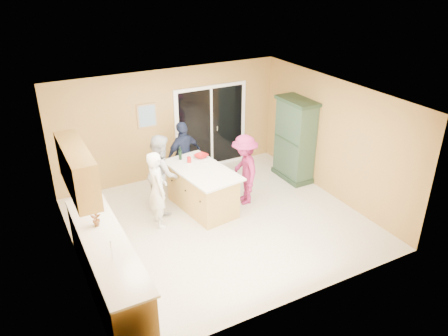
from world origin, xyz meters
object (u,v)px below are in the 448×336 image
woman_white (157,189)px  woman_grey (162,173)px  woman_navy (184,155)px  green_hutch (295,141)px  woman_magenta (245,170)px  kitchen_island (202,190)px

woman_white → woman_grey: woman_grey is taller
woman_navy → green_hutch: bearing=147.4°
woman_grey → woman_magenta: bearing=-98.3°
woman_grey → woman_navy: bearing=-38.6°
kitchen_island → woman_grey: bearing=143.9°
woman_grey → woman_navy: size_ratio=1.04×
green_hutch → woman_white: green_hutch is taller
green_hutch → woman_white: bearing=-172.9°
woman_white → woman_grey: (0.30, 0.55, 0.04)m
green_hutch → woman_magenta: bearing=-164.2°
woman_grey → woman_navy: (0.78, 0.66, -0.03)m
woman_navy → woman_magenta: 1.51m
woman_white → woman_magenta: size_ratio=1.02×
kitchen_island → woman_grey: woman_grey is taller
woman_navy → woman_grey: bearing=25.2°
green_hutch → woman_grey: (-3.27, 0.11, -0.13)m
green_hutch → woman_magenta: size_ratio=1.27×
kitchen_island → green_hutch: (2.54, 0.28, 0.52)m
kitchen_island → woman_magenta: size_ratio=1.21×
kitchen_island → woman_magenta: woman_magenta is taller
kitchen_island → woman_magenta: 0.99m
green_hutch → woman_white: size_ratio=1.25×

